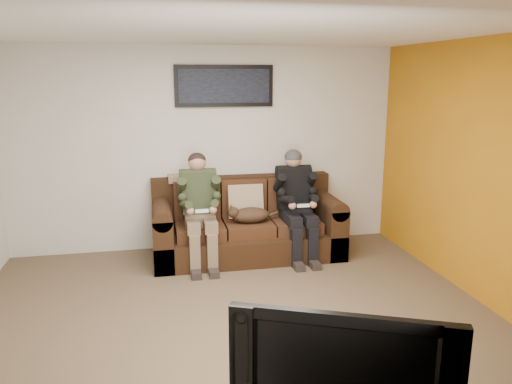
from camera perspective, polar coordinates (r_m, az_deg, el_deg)
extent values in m
plane|color=brown|center=(4.75, -2.37, -14.77)|extent=(5.00, 5.00, 0.00)
plane|color=silver|center=(4.22, -2.72, 18.23)|extent=(5.00, 5.00, 0.00)
plane|color=beige|center=(6.50, -5.70, 4.89)|extent=(5.00, 0.00, 5.00)
plane|color=beige|center=(2.21, 6.96, -11.65)|extent=(5.00, 0.00, 5.00)
plane|color=beige|center=(5.30, 25.26, 1.82)|extent=(0.00, 4.50, 4.50)
plane|color=#B67012|center=(5.29, 25.17, 1.81)|extent=(0.00, 4.50, 4.50)
cube|color=black|center=(6.35, -1.00, -5.86)|extent=(2.33, 1.01, 0.32)
cube|color=black|center=(6.59, -1.66, -0.84)|extent=(2.33, 0.21, 0.64)
cube|color=black|center=(6.20, -10.61, -5.01)|extent=(0.23, 1.01, 0.64)
cube|color=black|center=(6.56, 8.04, -3.89)|extent=(0.23, 1.01, 0.64)
cylinder|color=black|center=(6.11, -10.73, -2.18)|extent=(0.23, 1.01, 0.23)
cylinder|color=black|center=(6.48, 8.13, -1.21)|extent=(0.23, 1.01, 0.23)
cube|color=#402413|center=(6.15, -6.45, -4.30)|extent=(0.58, 0.64, 0.15)
cube|color=#402413|center=(6.36, -6.77, -0.85)|extent=(0.58, 0.15, 0.47)
cube|color=#402413|center=(6.23, -0.92, -3.99)|extent=(0.58, 0.64, 0.15)
cube|color=#402413|center=(6.43, -1.43, -0.60)|extent=(0.58, 0.15, 0.47)
cube|color=#402413|center=(6.36, 4.42, -3.66)|extent=(0.58, 0.64, 0.15)
cube|color=#402413|center=(6.56, 3.74, -0.35)|extent=(0.58, 0.15, 0.47)
cube|color=tan|center=(6.32, -1.24, -1.04)|extent=(0.44, 0.21, 0.44)
cube|color=tan|center=(6.42, -7.87, 1.57)|extent=(0.48, 0.23, 0.08)
cube|color=brown|center=(6.08, -6.46, -3.09)|extent=(0.36, 0.30, 0.14)
cube|color=#2C3520|center=(6.10, -6.62, -0.12)|extent=(0.40, 0.30, 0.53)
cylinder|color=#2C3520|center=(6.07, -6.68, 1.85)|extent=(0.44, 0.18, 0.18)
sphere|color=#A87460|center=(6.06, -6.74, 3.37)|extent=(0.21, 0.21, 0.21)
cube|color=brown|center=(5.88, -7.24, -3.77)|extent=(0.15, 0.42, 0.13)
cube|color=brown|center=(5.90, -5.30, -3.67)|extent=(0.15, 0.42, 0.13)
cube|color=brown|center=(5.78, -7.00, -7.11)|extent=(0.12, 0.13, 0.47)
cube|color=brown|center=(5.80, -5.02, -7.00)|extent=(0.12, 0.13, 0.47)
cube|color=black|center=(5.78, -6.88, -9.18)|extent=(0.11, 0.26, 0.08)
cube|color=black|center=(5.80, -4.89, -9.06)|extent=(0.11, 0.26, 0.08)
cylinder|color=#2C3520|center=(5.99, -8.48, 0.57)|extent=(0.11, 0.30, 0.28)
cylinder|color=#2C3520|center=(6.03, -4.69, 0.74)|extent=(0.11, 0.30, 0.28)
cylinder|color=#2C3520|center=(5.82, -8.01, -1.42)|extent=(0.14, 0.32, 0.15)
cylinder|color=#2C3520|center=(5.85, -4.69, -1.26)|extent=(0.14, 0.32, 0.15)
sphere|color=#A87460|center=(5.72, -7.51, -2.18)|extent=(0.09, 0.09, 0.09)
sphere|color=#A87460|center=(5.74, -4.93, -2.05)|extent=(0.09, 0.09, 0.09)
cube|color=white|center=(5.71, -6.20, -2.17)|extent=(0.15, 0.04, 0.03)
ellipsoid|color=black|center=(6.07, -6.76, 3.67)|extent=(0.22, 0.22, 0.17)
cube|color=black|center=(6.29, 4.52, -2.48)|extent=(0.36, 0.30, 0.14)
cube|color=black|center=(6.31, 4.32, 0.38)|extent=(0.40, 0.30, 0.53)
cylinder|color=black|center=(6.29, 4.30, 2.29)|extent=(0.44, 0.18, 0.18)
sphere|color=#A8785D|center=(6.28, 4.27, 3.76)|extent=(0.21, 0.21, 0.21)
cube|color=black|center=(6.08, 4.13, -3.12)|extent=(0.15, 0.42, 0.13)
cube|color=black|center=(6.14, 5.93, -3.01)|extent=(0.15, 0.42, 0.13)
cube|color=black|center=(5.99, 4.60, -6.34)|extent=(0.12, 0.13, 0.47)
cube|color=black|center=(6.04, 6.43, -6.19)|extent=(0.12, 0.13, 0.47)
cube|color=black|center=(5.98, 4.78, -8.33)|extent=(0.11, 0.26, 0.08)
cube|color=black|center=(6.04, 6.62, -8.16)|extent=(0.11, 0.26, 0.08)
cylinder|color=black|center=(6.17, 2.72, 1.06)|extent=(0.11, 0.30, 0.28)
cylinder|color=black|center=(6.28, 6.26, 1.21)|extent=(0.11, 0.30, 0.28)
cylinder|color=black|center=(6.01, 3.50, -0.85)|extent=(0.14, 0.32, 0.15)
cylinder|color=black|center=(6.10, 6.58, -0.69)|extent=(0.14, 0.32, 0.15)
sphere|color=#A8785D|center=(5.92, 4.17, -1.57)|extent=(0.09, 0.09, 0.09)
sphere|color=#A8785D|center=(5.99, 6.56, -1.44)|extent=(0.09, 0.09, 0.09)
cube|color=white|center=(5.94, 5.43, -1.55)|extent=(0.15, 0.04, 0.03)
ellipsoid|color=black|center=(6.27, 4.28, 4.03)|extent=(0.22, 0.22, 0.19)
ellipsoid|color=#4C321D|center=(6.12, -0.62, -2.65)|extent=(0.47, 0.26, 0.19)
sphere|color=#4C321D|center=(6.04, -2.62, -2.34)|extent=(0.14, 0.14, 0.14)
cone|color=#4C321D|center=(5.98, -2.76, -1.79)|extent=(0.04, 0.04, 0.04)
cone|color=#4C321D|center=(6.05, -2.86, -1.62)|extent=(0.04, 0.04, 0.04)
cylinder|color=#4C321D|center=(6.22, 1.47, -2.72)|extent=(0.26, 0.13, 0.08)
cube|color=black|center=(6.43, -3.65, 12.00)|extent=(1.25, 0.04, 0.52)
cube|color=black|center=(6.41, -3.62, 12.00)|extent=(1.15, 0.01, 0.42)
imported|color=black|center=(2.80, 9.97, -18.68)|extent=(1.13, 0.61, 0.67)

